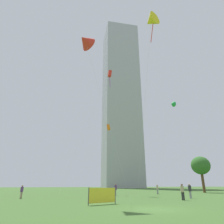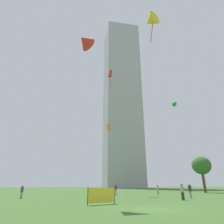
{
  "view_description": "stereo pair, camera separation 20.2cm",
  "coord_description": "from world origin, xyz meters",
  "px_view_note": "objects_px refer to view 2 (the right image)",
  "views": [
    {
      "loc": [
        -8.02,
        -14.22,
        1.69
      ],
      "look_at": [
        1.25,
        13.49,
        12.48
      ],
      "focal_mm": 31.6,
      "sensor_mm": 36.0,
      "label": 1
    },
    {
      "loc": [
        -7.82,
        -14.29,
        1.69
      ],
      "look_at": [
        1.25,
        13.49,
        12.48
      ],
      "focal_mm": 31.6,
      "sensor_mm": 36.0,
      "label": 2
    }
  ],
  "objects_px": {
    "kite_flying_4": "(109,128)",
    "distant_highrise_0": "(122,100)",
    "person_standing_3": "(116,189)",
    "kite_flying_1": "(85,41)",
    "kite_flying_2": "(110,74)",
    "person_standing_4": "(190,190)",
    "person_standing_1": "(158,189)",
    "kite_flying_3": "(173,104)",
    "kite_flying_0": "(151,21)",
    "park_tree_1": "(201,166)",
    "event_banner": "(102,195)",
    "person_standing_0": "(22,191)",
    "person_standing_2": "(182,191)"
  },
  "relations": [
    {
      "from": "person_standing_0",
      "to": "kite_flying_1",
      "type": "height_order",
      "value": "kite_flying_1"
    },
    {
      "from": "person_standing_0",
      "to": "kite_flying_4",
      "type": "height_order",
      "value": "kite_flying_4"
    },
    {
      "from": "person_standing_2",
      "to": "event_banner",
      "type": "distance_m",
      "value": 10.43
    },
    {
      "from": "kite_flying_1",
      "to": "person_standing_1",
      "type": "bearing_deg",
      "value": 37.7
    },
    {
      "from": "kite_flying_0",
      "to": "kite_flying_4",
      "type": "bearing_deg",
      "value": 94.25
    },
    {
      "from": "person_standing_4",
      "to": "park_tree_1",
      "type": "height_order",
      "value": "park_tree_1"
    },
    {
      "from": "person_standing_1",
      "to": "event_banner",
      "type": "xyz_separation_m",
      "value": [
        -15.46,
        -16.45,
        -0.21
      ]
    },
    {
      "from": "park_tree_1",
      "to": "event_banner",
      "type": "distance_m",
      "value": 35.8
    },
    {
      "from": "kite_flying_1",
      "to": "distant_highrise_0",
      "type": "xyz_separation_m",
      "value": [
        37.26,
        83.02,
        31.37
      ]
    },
    {
      "from": "person_standing_2",
      "to": "distant_highrise_0",
      "type": "distance_m",
      "value": 101.12
    },
    {
      "from": "person_standing_3",
      "to": "kite_flying_1",
      "type": "height_order",
      "value": "kite_flying_1"
    },
    {
      "from": "person_standing_2",
      "to": "kite_flying_1",
      "type": "height_order",
      "value": "kite_flying_1"
    },
    {
      "from": "distant_highrise_0",
      "to": "kite_flying_0",
      "type": "bearing_deg",
      "value": -100.9
    },
    {
      "from": "person_standing_0",
      "to": "person_standing_3",
      "type": "distance_m",
      "value": 13.94
    },
    {
      "from": "person_standing_0",
      "to": "kite_flying_1",
      "type": "xyz_separation_m",
      "value": [
        5.87,
        -8.21,
        19.05
      ]
    },
    {
      "from": "kite_flying_0",
      "to": "event_banner",
      "type": "xyz_separation_m",
      "value": [
        -7.66,
        -1.46,
        -24.26
      ]
    },
    {
      "from": "kite_flying_0",
      "to": "kite_flying_2",
      "type": "xyz_separation_m",
      "value": [
        -0.34,
        19.46,
        1.82
      ]
    },
    {
      "from": "person_standing_0",
      "to": "person_standing_1",
      "type": "bearing_deg",
      "value": -26.91
    },
    {
      "from": "person_standing_3",
      "to": "kite_flying_2",
      "type": "xyz_separation_m",
      "value": [
        1.3,
        7.51,
        25.79
      ]
    },
    {
      "from": "event_banner",
      "to": "person_standing_0",
      "type": "bearing_deg",
      "value": 124.54
    },
    {
      "from": "kite_flying_4",
      "to": "person_standing_1",
      "type": "bearing_deg",
      "value": -13.43
    },
    {
      "from": "distant_highrise_0",
      "to": "person_standing_0",
      "type": "bearing_deg",
      "value": -112.72
    },
    {
      "from": "kite_flying_4",
      "to": "park_tree_1",
      "type": "height_order",
      "value": "kite_flying_4"
    },
    {
      "from": "person_standing_4",
      "to": "kite_flying_1",
      "type": "distance_m",
      "value": 24.18
    },
    {
      "from": "person_standing_3",
      "to": "kite_flying_2",
      "type": "distance_m",
      "value": 26.89
    },
    {
      "from": "person_standing_1",
      "to": "kite_flying_3",
      "type": "xyz_separation_m",
      "value": [
        8.63,
        4.03,
        20.05
      ]
    },
    {
      "from": "person_standing_0",
      "to": "kite_flying_0",
      "type": "height_order",
      "value": "kite_flying_0"
    },
    {
      "from": "person_standing_1",
      "to": "kite_flying_1",
      "type": "relative_size",
      "value": 0.08
    },
    {
      "from": "kite_flying_0",
      "to": "event_banner",
      "type": "relative_size",
      "value": 9.17
    },
    {
      "from": "kite_flying_0",
      "to": "kite_flying_2",
      "type": "distance_m",
      "value": 19.55
    },
    {
      "from": "person_standing_2",
      "to": "distant_highrise_0",
      "type": "bearing_deg",
      "value": -83.82
    },
    {
      "from": "kite_flying_4",
      "to": "event_banner",
      "type": "bearing_deg",
      "value": -108.93
    },
    {
      "from": "kite_flying_1",
      "to": "kite_flying_2",
      "type": "xyz_separation_m",
      "value": [
        9.21,
        17.88,
        6.86
      ]
    },
    {
      "from": "person_standing_2",
      "to": "kite_flying_0",
      "type": "height_order",
      "value": "kite_flying_0"
    },
    {
      "from": "kite_flying_1",
      "to": "kite_flying_3",
      "type": "height_order",
      "value": "kite_flying_3"
    },
    {
      "from": "person_standing_3",
      "to": "kite_flying_1",
      "type": "relative_size",
      "value": 0.09
    },
    {
      "from": "kite_flying_3",
      "to": "event_banner",
      "type": "xyz_separation_m",
      "value": [
        -24.09,
        -20.49,
        -20.26
      ]
    },
    {
      "from": "kite_flying_2",
      "to": "kite_flying_4",
      "type": "distance_m",
      "value": 14.34
    },
    {
      "from": "person_standing_1",
      "to": "distant_highrise_0",
      "type": "xyz_separation_m",
      "value": [
        19.91,
        69.61,
        50.37
      ]
    },
    {
      "from": "kite_flying_4",
      "to": "distant_highrise_0",
      "type": "xyz_separation_m",
      "value": [
        28.99,
        67.45,
        38.63
      ]
    },
    {
      "from": "kite_flying_4",
      "to": "person_standing_2",
      "type": "bearing_deg",
      "value": -76.97
    },
    {
      "from": "kite_flying_4",
      "to": "kite_flying_2",
      "type": "bearing_deg",
      "value": 67.92
    },
    {
      "from": "person_standing_0",
      "to": "kite_flying_4",
      "type": "bearing_deg",
      "value": -12.01
    },
    {
      "from": "kite_flying_2",
      "to": "person_standing_4",
      "type": "bearing_deg",
      "value": -70.83
    },
    {
      "from": "kite_flying_2",
      "to": "person_standing_3",
      "type": "bearing_deg",
      "value": -99.86
    },
    {
      "from": "person_standing_3",
      "to": "distant_highrise_0",
      "type": "distance_m",
      "value": 93.11
    },
    {
      "from": "person_standing_2",
      "to": "park_tree_1",
      "type": "xyz_separation_m",
      "value": [
        19.17,
        17.75,
        4.81
      ]
    },
    {
      "from": "person_standing_2",
      "to": "kite_flying_3",
      "type": "height_order",
      "value": "kite_flying_3"
    },
    {
      "from": "person_standing_0",
      "to": "event_banner",
      "type": "xyz_separation_m",
      "value": [
        7.75,
        -11.26,
        -0.17
      ]
    },
    {
      "from": "kite_flying_3",
      "to": "kite_flying_1",
      "type": "bearing_deg",
      "value": -146.12
    }
  ]
}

